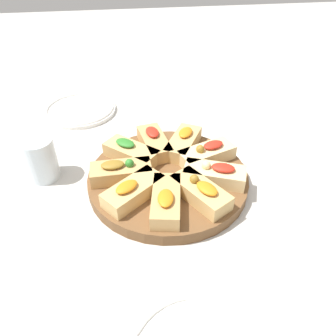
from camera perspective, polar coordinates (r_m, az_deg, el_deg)
The scene contains 14 objects.
ground_plane at distance 0.67m, azimuth 0.00°, elevation -2.65°, with size 3.00×3.00×0.00m, color beige.
serving_board at distance 0.66m, azimuth 0.00°, elevation -1.85°, with size 0.32×0.32×0.02m, color brown.
focaccia_slice_0 at distance 0.68m, azimuth 6.80°, elevation 2.45°, with size 0.09×0.13×0.04m.
focaccia_slice_1 at distance 0.71m, azimuth 2.68°, elevation 4.41°, with size 0.13×0.10×0.04m.
focaccia_slice_2 at distance 0.71m, azimuth -2.41°, elevation 4.47°, with size 0.12×0.07×0.04m.
focaccia_slice_3 at distance 0.69m, azimuth -6.47°, elevation 2.74°, with size 0.11×0.12×0.04m.
focaccia_slice_4 at distance 0.64m, azimuth -8.21°, elevation -0.73°, with size 0.05×0.12×0.04m.
focaccia_slice_5 at distance 0.59m, azimuth -6.10°, elevation -3.98°, with size 0.11×0.12×0.04m.
focaccia_slice_6 at distance 0.57m, azimuth -0.34°, elevation -5.67°, with size 0.12×0.07×0.04m.
focaccia_slice_7 at distance 0.59m, azimuth 5.71°, elevation -4.15°, with size 0.13×0.10×0.04m.
focaccia_slice_8 at distance 0.63m, azimuth 8.16°, elevation -1.06°, with size 0.09×0.13×0.04m.
plate_right at distance 0.94m, azimuth -15.07°, elevation 9.83°, with size 0.19×0.19×0.02m.
water_glass at distance 0.71m, azimuth -21.30°, elevation 1.45°, with size 0.06×0.06×0.09m, color silver.
napkin_stack at distance 0.85m, azimuth 21.46°, elevation 4.40°, with size 0.11×0.09×0.00m, color white.
Camera 1 is at (-0.50, 0.07, 0.44)m, focal length 35.00 mm.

